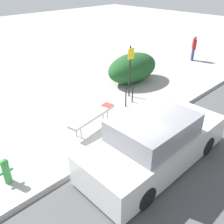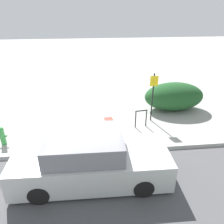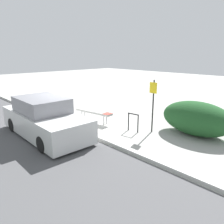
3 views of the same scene
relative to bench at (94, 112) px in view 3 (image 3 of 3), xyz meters
The scene contains 8 objects.
ground_plane 1.46m from the bench, 95.61° to the right, with size 60.00×60.00×0.00m, color #9E9E99.
curb 1.44m from the bench, 95.61° to the right, with size 60.00×0.20×0.13m.
bench is the anchor object (origin of this frame).
bike_rack 2.35m from the bench, ahead, with size 0.55×0.12×0.83m.
sign_post 3.19m from the bench, 16.80° to the left, with size 0.36×0.08×2.30m.
fire_hydrant 3.41m from the bench, behind, with size 0.36×0.22×0.77m.
shrub_hedge 4.84m from the bench, 24.36° to the left, with size 3.05×1.72×1.43m.
parked_car_near 2.70m from the bench, 89.28° to the right, with size 4.75×1.95×1.61m.
Camera 3 is at (8.46, -5.30, 3.37)m, focal length 35.00 mm.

